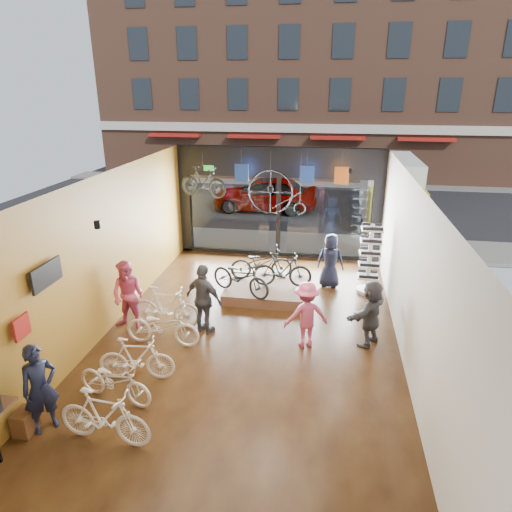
% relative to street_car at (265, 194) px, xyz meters
% --- Properties ---
extents(ground_plane, '(7.00, 12.00, 0.04)m').
position_rel_street_car_xyz_m(ground_plane, '(1.33, -12.00, -0.86)').
color(ground_plane, black).
rests_on(ground_plane, ground).
extents(ceiling, '(7.00, 12.00, 0.04)m').
position_rel_street_car_xyz_m(ceiling, '(1.33, -12.00, 2.98)').
color(ceiling, black).
rests_on(ceiling, ground).
extents(wall_left, '(0.04, 12.00, 3.80)m').
position_rel_street_car_xyz_m(wall_left, '(-2.19, -12.00, 1.06)').
color(wall_left, '#AE822E').
rests_on(wall_left, ground).
extents(wall_right, '(0.04, 12.00, 3.80)m').
position_rel_street_car_xyz_m(wall_right, '(4.85, -12.00, 1.06)').
color(wall_right, beige).
rests_on(wall_right, ground).
extents(wall_back, '(7.00, 0.04, 3.80)m').
position_rel_street_car_xyz_m(wall_back, '(1.33, -18.02, 1.06)').
color(wall_back, beige).
rests_on(wall_back, ground).
extents(storefront, '(7.00, 0.26, 3.80)m').
position_rel_street_car_xyz_m(storefront, '(1.33, -6.00, 1.06)').
color(storefront, black).
rests_on(storefront, ground).
extents(exit_sign, '(0.35, 0.06, 0.18)m').
position_rel_street_car_xyz_m(exit_sign, '(-1.07, -6.12, 2.21)').
color(exit_sign, '#198C26').
rests_on(exit_sign, storefront).
extents(street_road, '(30.00, 18.00, 0.02)m').
position_rel_street_car_xyz_m(street_road, '(1.33, 3.00, -0.85)').
color(street_road, black).
rests_on(street_road, ground).
extents(sidewalk_near, '(30.00, 2.40, 0.12)m').
position_rel_street_car_xyz_m(sidewalk_near, '(1.33, -4.80, -0.78)').
color(sidewalk_near, slate).
rests_on(sidewalk_near, ground).
extents(sidewalk_far, '(30.00, 2.00, 0.12)m').
position_rel_street_car_xyz_m(sidewalk_far, '(1.33, 7.00, -0.78)').
color(sidewalk_far, slate).
rests_on(sidewalk_far, ground).
extents(opposite_building, '(26.00, 5.00, 14.00)m').
position_rel_street_car_xyz_m(opposite_building, '(1.33, 9.50, 6.16)').
color(opposite_building, brown).
rests_on(opposite_building, ground).
extents(street_car, '(4.92, 1.98, 1.68)m').
position_rel_street_car_xyz_m(street_car, '(0.00, 0.00, 0.00)').
color(street_car, gray).
rests_on(street_car, street_road).
extents(box_truck, '(2.26, 6.78, 2.67)m').
position_rel_street_car_xyz_m(box_truck, '(5.70, -1.00, 0.50)').
color(box_truck, silver).
rests_on(box_truck, street_road).
extents(floor_bike_1, '(1.72, 0.62, 1.01)m').
position_rel_street_car_xyz_m(floor_bike_1, '(-0.47, -15.57, -0.33)').
color(floor_bike_1, beige).
rests_on(floor_bike_1, ground_plane).
extents(floor_bike_2, '(1.72, 0.93, 0.86)m').
position_rel_street_car_xyz_m(floor_bike_2, '(-0.79, -14.51, -0.41)').
color(floor_bike_2, beige).
rests_on(floor_bike_2, ground_plane).
extents(floor_bike_3, '(1.62, 0.63, 0.95)m').
position_rel_street_car_xyz_m(floor_bike_3, '(-0.66, -13.80, -0.37)').
color(floor_bike_3, beige).
rests_on(floor_bike_3, ground_plane).
extents(floor_bike_4, '(1.78, 0.66, 0.93)m').
position_rel_street_car_xyz_m(floor_bike_4, '(-0.60, -12.43, -0.37)').
color(floor_bike_4, beige).
rests_on(floor_bike_4, ground_plane).
extents(floor_bike_5, '(1.76, 0.52, 1.05)m').
position_rel_street_car_xyz_m(floor_bike_5, '(-0.84, -11.57, -0.31)').
color(floor_bike_5, beige).
rests_on(floor_bike_5, ground_plane).
extents(display_platform, '(2.40, 1.80, 0.30)m').
position_rel_street_car_xyz_m(display_platform, '(1.46, -9.42, -0.69)').
color(display_platform, brown).
rests_on(display_platform, ground_plane).
extents(display_bike_left, '(1.98, 1.43, 0.99)m').
position_rel_street_car_xyz_m(display_bike_left, '(0.78, -10.03, -0.04)').
color(display_bike_left, black).
rests_on(display_bike_left, display_platform).
extents(display_bike_mid, '(1.70, 0.59, 1.00)m').
position_rel_street_car_xyz_m(display_bike_mid, '(1.85, -9.37, -0.04)').
color(display_bike_mid, black).
rests_on(display_bike_mid, display_platform).
extents(display_bike_right, '(1.93, 1.05, 0.96)m').
position_rel_street_car_xyz_m(display_bike_right, '(1.17, -8.88, -0.06)').
color(display_bike_right, black).
rests_on(display_bike_right, display_platform).
extents(customer_0, '(0.68, 0.72, 1.66)m').
position_rel_street_car_xyz_m(customer_0, '(-1.67, -15.43, -0.01)').
color(customer_0, '#161C33').
rests_on(customer_0, ground_plane).
extents(customer_1, '(0.95, 0.79, 1.77)m').
position_rel_street_car_xyz_m(customer_1, '(-1.67, -11.83, 0.04)').
color(customer_1, '#CC4C72').
rests_on(customer_1, ground_plane).
extents(customer_2, '(1.12, 0.81, 1.77)m').
position_rel_street_car_xyz_m(customer_2, '(0.21, -11.72, 0.05)').
color(customer_2, '#3F3F44').
rests_on(customer_2, ground_plane).
extents(customer_3, '(1.17, 0.91, 1.59)m').
position_rel_street_car_xyz_m(customer_3, '(2.68, -11.95, -0.04)').
color(customer_3, '#CC4C72').
rests_on(customer_3, ground_plane).
extents(customer_4, '(0.88, 0.65, 1.64)m').
position_rel_street_car_xyz_m(customer_4, '(3.18, -8.47, -0.02)').
color(customer_4, '#161C33').
rests_on(customer_4, ground_plane).
extents(customer_5, '(1.20, 1.51, 1.60)m').
position_rel_street_car_xyz_m(customer_5, '(4.13, -11.63, -0.04)').
color(customer_5, '#3F3F44').
rests_on(customer_5, ground_plane).
extents(sunglasses_rack, '(0.65, 0.55, 2.07)m').
position_rel_street_car_xyz_m(sunglasses_rack, '(4.28, -8.71, 0.20)').
color(sunglasses_rack, white).
rests_on(sunglasses_rack, ground_plane).
extents(wall_merch, '(0.40, 2.40, 2.60)m').
position_rel_street_car_xyz_m(wall_merch, '(-2.05, -15.50, 0.46)').
color(wall_merch, navy).
rests_on(wall_merch, wall_left).
extents(penny_farthing, '(1.77, 0.06, 1.42)m').
position_rel_street_car_xyz_m(penny_farthing, '(1.50, -7.27, 1.66)').
color(penny_farthing, black).
rests_on(penny_farthing, ceiling).
extents(hung_bike, '(1.64, 0.85, 0.95)m').
position_rel_street_car_xyz_m(hung_bike, '(-0.81, -7.80, 2.09)').
color(hung_bike, black).
rests_on(hung_bike, ceiling).
extents(jersey_left, '(0.45, 0.03, 0.55)m').
position_rel_street_car_xyz_m(jersey_left, '(0.20, -6.80, 2.21)').
color(jersey_left, '#1E3F99').
rests_on(jersey_left, ceiling).
extents(jersey_mid, '(0.45, 0.03, 0.55)m').
position_rel_street_car_xyz_m(jersey_mid, '(2.31, -6.80, 2.21)').
color(jersey_mid, '#1E3F99').
rests_on(jersey_mid, ceiling).
extents(jersey_right, '(0.45, 0.03, 0.55)m').
position_rel_street_car_xyz_m(jersey_right, '(3.39, -6.80, 2.21)').
color(jersey_right, '#CC5919').
rests_on(jersey_right, ceiling).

